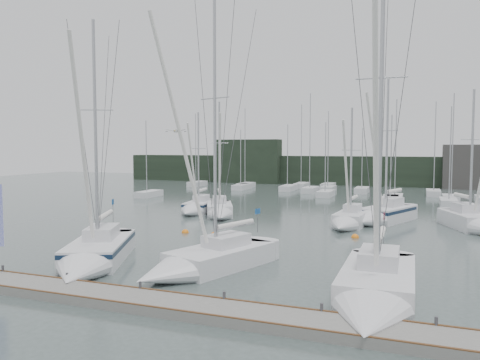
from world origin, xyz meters
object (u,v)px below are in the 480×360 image
object	(u,v)px
sailboat_mid_d	(380,216)
buoy_b	(355,238)
sailboat_mid_a	(196,208)
buoy_c	(185,233)
sailboat_mid_b	(220,211)
sailboat_mid_c	(348,221)
sailboat_near_center	(195,264)
sailboat_near_right	(374,296)
sailboat_near_left	(92,257)
buoy_a	(215,235)
sailboat_mid_e	(476,224)

from	to	relation	value
sailboat_mid_d	buoy_b	bearing A→B (deg)	-76.38
sailboat_mid_a	buoy_c	distance (m)	10.45
sailboat_mid_b	sailboat_mid_c	world-z (taller)	sailboat_mid_b
sailboat_mid_c	sailboat_mid_d	world-z (taller)	sailboat_mid_d
sailboat_near_center	sailboat_near_right	size ratio (longest dim) A/B	0.97
sailboat_near_left	sailboat_mid_c	world-z (taller)	sailboat_near_left
sailboat_near_left	buoy_a	distance (m)	11.45
sailboat_near_right	sailboat_near_left	bearing A→B (deg)	174.52
sailboat_mid_d	sailboat_mid_e	bearing A→B (deg)	11.64
buoy_a	buoy_c	distance (m)	2.48
sailboat_near_center	sailboat_mid_e	world-z (taller)	sailboat_near_center
sailboat_near_left	buoy_c	xyz separation A→B (m)	(-0.13, 11.21, -0.59)
sailboat_near_left	sailboat_mid_a	size ratio (longest dim) A/B	1.36
sailboat_mid_d	buoy_b	xyz separation A→B (m)	(-1.17, -7.51, -0.65)
sailboat_mid_a	sailboat_mid_c	size ratio (longest dim) A/B	1.02
buoy_b	sailboat_mid_c	bearing A→B (deg)	105.07
buoy_a	sailboat_near_right	bearing A→B (deg)	-44.73
sailboat_mid_a	sailboat_mid_d	xyz separation A→B (m)	(17.51, 0.45, 0.11)
buoy_c	sailboat_mid_b	bearing A→B (deg)	94.70
sailboat_mid_d	buoy_a	distance (m)	15.14
sailboat_mid_b	sailboat_mid_c	size ratio (longest dim) A/B	1.11
sailboat_near_right	buoy_a	distance (m)	17.80
sailboat_near_left	sailboat_mid_a	world-z (taller)	sailboat_near_left
sailboat_near_center	buoy_a	size ratio (longest dim) A/B	29.48
sailboat_near_right	sailboat_mid_e	world-z (taller)	sailboat_near_right
sailboat_near_center	sailboat_mid_a	size ratio (longest dim) A/B	1.45
sailboat_mid_e	sailboat_near_left	bearing A→B (deg)	-156.62
sailboat_near_center	sailboat_mid_d	size ratio (longest dim) A/B	1.16
sailboat_mid_d	sailboat_mid_e	xyz separation A→B (m)	(7.37, -1.41, -0.06)
sailboat_mid_d	sailboat_mid_c	bearing A→B (deg)	-100.54
sailboat_mid_c	buoy_c	xyz separation A→B (m)	(-11.41, -6.68, -0.54)
sailboat_near_center	sailboat_mid_d	world-z (taller)	sailboat_near_center
sailboat_near_right	buoy_a	xyz separation A→B (m)	(-12.64, 12.52, -0.58)
buoy_b	buoy_c	distance (m)	12.78
sailboat_mid_c	sailboat_mid_e	bearing A→B (deg)	17.05
sailboat_near_center	sailboat_mid_d	xyz separation A→B (m)	(7.72, 20.45, 0.13)
sailboat_mid_b	buoy_b	distance (m)	14.38
sailboat_mid_b	sailboat_near_right	bearing A→B (deg)	-77.48
sailboat_mid_c	buoy_c	size ratio (longest dim) A/B	18.98
sailboat_mid_a	sailboat_mid_b	xyz separation A→B (m)	(3.15, -1.36, -0.01)
sailboat_near_center	buoy_b	world-z (taller)	sailboat_near_center
sailboat_near_center	sailboat_mid_c	size ratio (longest dim) A/B	1.48
sailboat_mid_b	sailboat_mid_e	world-z (taller)	sailboat_mid_e
sailboat_mid_a	sailboat_mid_e	size ratio (longest dim) A/B	0.90
sailboat_mid_b	sailboat_mid_d	xyz separation A→B (m)	(14.36, 1.80, 0.11)
sailboat_near_center	sailboat_mid_b	xyz separation A→B (m)	(-6.64, 18.64, 0.02)
sailboat_mid_c	buoy_b	distance (m)	4.22
sailboat_near_left	sailboat_mid_e	distance (m)	28.90
sailboat_mid_b	sailboat_mid_a	bearing A→B (deg)	132.08
sailboat_near_left	buoy_a	world-z (taller)	sailboat_near_left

